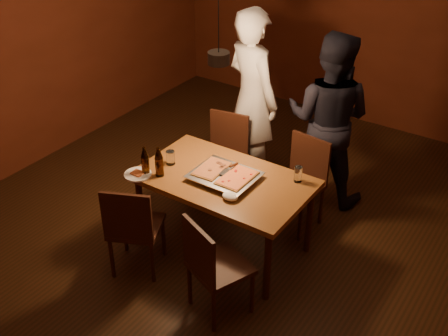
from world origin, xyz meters
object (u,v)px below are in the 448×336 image
Objects in this scene: pizza_tray at (224,177)px; pendant_lamp at (219,57)px; dining_table at (224,185)px; beer_bottle_a at (145,161)px; chair_near_right at (211,261)px; beer_bottle_b at (159,162)px; chair_far_left at (225,148)px; diner_white at (252,99)px; chair_near_left at (132,222)px; chair_far_right at (303,174)px; plate_slice at (138,174)px; diner_dark at (328,119)px.

pendant_lamp is (-0.18, 0.19, 0.99)m from pizza_tray.
dining_table is 0.72m from beer_bottle_a.
dining_table is at bearing 28.21° from beer_bottle_a.
chair_near_right is 0.85m from pizza_tray.
beer_bottle_b is 1.03m from pendant_lamp.
chair_near_right is at bearing -58.90° from pendant_lamp.
pizza_tray is (0.02, -0.02, 0.10)m from dining_table.
diner_white is (0.06, 0.41, 0.42)m from chair_far_left.
chair_far_right is at bearing 35.85° from chair_near_left.
chair_near_left is 0.29× the size of diner_white.
chair_near_right is at bearing -19.19° from plate_slice.
dining_table is 2.73× the size of pizza_tray.
dining_table is at bearing 112.65° from chair_far_left.
dining_table is at bearing 133.58° from pizza_tray.
chair_near_right is 1.63m from pendant_lamp.
chair_near_right is 1.05m from beer_bottle_b.
chair_near_right is 2.07× the size of beer_bottle_a.
diner_white is (0.06, 1.43, 0.06)m from beer_bottle_b.
beer_bottle_a is 0.15× the size of diner_dark.
pendant_lamp is (-0.54, -1.12, 0.87)m from diner_dark.
chair_far_right is at bearing 173.86° from diner_white.
dining_table is at bearing 30.07° from beer_bottle_b.
diner_white is (-0.44, 1.17, 0.18)m from pizza_tray.
chair_far_right is at bearing 61.76° from pizza_tray.
pizza_tray is 0.50× the size of pendant_lamp.
chair_near_right is 0.50× the size of pendant_lamp.
pizza_tray is at bearing -45.68° from pendant_lamp.
pendant_lamp is at bearing 56.24° from diner_dark.
chair_far_left is at bearing 81.85° from plate_slice.
chair_near_right is at bearing -64.73° from pizza_tray.
chair_far_right is at bearing 169.57° from chair_far_left.
beer_bottle_a is at bearing 50.88° from diner_dark.
diner_dark is at bearing 112.75° from chair_near_right.
beer_bottle_b is at bearing 53.46° from diner_dark.
beer_bottle_b reaches higher than chair_far_right.
chair_near_left is 1.99× the size of beer_bottle_b.
chair_near_right is at bearing 82.48° from diner_dark.
chair_near_right is 0.29× the size of diner_white.
pizza_tray is at bearing -44.82° from dining_table.
chair_far_right is at bearing 46.86° from beer_bottle_a.
beer_bottle_b reaches higher than chair_far_left.
chair_near_left is 0.46m from plate_slice.
pizza_tray is at bearing 32.99° from chair_near_left.
diner_dark is at bearing 73.98° from dining_table.
beer_bottle_a reaches higher than dining_table.
chair_near_left is 2.10× the size of beer_bottle_a.
chair_far_left reaches higher than pizza_tray.
pendant_lamp is (0.32, 0.45, 0.87)m from beer_bottle_b.
pendant_lamp is at bearing 49.51° from plate_slice.
diner_dark is at bearing 43.55° from chair_near_left.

